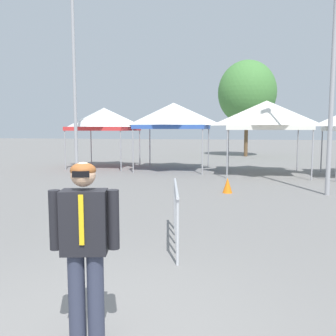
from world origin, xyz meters
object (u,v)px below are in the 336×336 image
object	(u,v)px
person_foreground	(85,241)
light_pole_near_lift	(335,25)
canopy_tent_behind_right	(173,116)
tree_behind_tents_right	(247,93)
canopy_tent_center	(104,119)
light_pole_opposite_side	(74,55)
canopy_tent_far_left	(266,115)
traffic_cone_lot_center	(227,185)
crowd_barrier_near_person	(176,204)

from	to	relation	value
person_foreground	light_pole_near_lift	size ratio (longest dim) A/B	0.19
canopy_tent_behind_right	tree_behind_tents_right	xyz separation A→B (m)	(3.79, 10.04, 2.06)
canopy_tent_center	light_pole_opposite_side	size ratio (longest dim) A/B	0.36
canopy_tent_far_left	light_pole_opposite_side	bearing A→B (deg)	-160.37
canopy_tent_far_left	tree_behind_tents_right	size ratio (longest dim) A/B	0.50
light_pole_near_lift	traffic_cone_lot_center	xyz separation A→B (m)	(-3.11, -0.24, -4.94)
canopy_tent_behind_right	tree_behind_tents_right	world-z (taller)	tree_behind_tents_right
light_pole_near_lift	light_pole_opposite_side	world-z (taller)	light_pole_near_lift
canopy_tent_far_left	light_pole_near_lift	distance (m)	5.82
canopy_tent_behind_right	light_pole_opposite_side	bearing A→B (deg)	-131.55
person_foreground	traffic_cone_lot_center	distance (m)	8.83
light_pole_opposite_side	traffic_cone_lot_center	world-z (taller)	light_pole_opposite_side
light_pole_opposite_side	traffic_cone_lot_center	bearing A→B (deg)	-20.67
person_foreground	light_pole_opposite_side	bearing A→B (deg)	115.73
canopy_tent_behind_right	tree_behind_tents_right	size ratio (longest dim) A/B	0.48
person_foreground	canopy_tent_far_left	bearing A→B (deg)	79.56
light_pole_opposite_side	canopy_tent_behind_right	bearing A→B (deg)	48.45
canopy_tent_center	light_pole_near_lift	xyz separation A→B (m)	(9.95, -6.52, 2.59)
tree_behind_tents_right	traffic_cone_lot_center	bearing A→B (deg)	-92.93
light_pole_near_lift	traffic_cone_lot_center	bearing A→B (deg)	-175.55
canopy_tent_far_left	traffic_cone_lot_center	bearing A→B (deg)	-106.19
person_foreground	light_pole_near_lift	xyz separation A→B (m)	(4.16, 8.97, 4.16)
traffic_cone_lot_center	light_pole_near_lift	bearing A→B (deg)	4.45
canopy_tent_center	person_foreground	world-z (taller)	canopy_tent_center
light_pole_near_lift	light_pole_opposite_side	distance (m)	9.79
canopy_tent_behind_right	light_pole_opposite_side	xyz separation A→B (m)	(-3.47, -3.92, 2.38)
light_pole_near_lift	tree_behind_tents_right	size ratio (longest dim) A/B	1.28
canopy_tent_far_left	light_pole_opposite_side	xyz separation A→B (m)	(-7.95, -2.84, 2.42)
canopy_tent_behind_right	crowd_barrier_near_person	xyz separation A→B (m)	(2.22, -11.90, -1.99)
crowd_barrier_near_person	traffic_cone_lot_center	xyz separation A→B (m)	(0.74, 5.56, -0.50)
canopy_tent_far_left	crowd_barrier_near_person	bearing A→B (deg)	-101.82
light_pole_near_lift	canopy_tent_far_left	bearing A→B (deg)	107.54
light_pole_near_lift	canopy_tent_behind_right	bearing A→B (deg)	134.85
tree_behind_tents_right	canopy_tent_far_left	bearing A→B (deg)	-86.46
canopy_tent_center	crowd_barrier_near_person	bearing A→B (deg)	-63.66
crowd_barrier_near_person	canopy_tent_far_left	bearing A→B (deg)	78.18
crowd_barrier_near_person	light_pole_near_lift	bearing A→B (deg)	56.41
light_pole_opposite_side	crowd_barrier_near_person	bearing A→B (deg)	-54.52
person_foreground	traffic_cone_lot_center	bearing A→B (deg)	83.14
light_pole_opposite_side	tree_behind_tents_right	distance (m)	15.74
canopy_tent_center	traffic_cone_lot_center	world-z (taller)	canopy_tent_center
canopy_tent_center	traffic_cone_lot_center	bearing A→B (deg)	-44.69
canopy_tent_center	crowd_barrier_near_person	xyz separation A→B (m)	(6.10, -12.32, -1.85)
canopy_tent_far_left	light_pole_opposite_side	distance (m)	8.78
canopy_tent_far_left	crowd_barrier_near_person	world-z (taller)	canopy_tent_far_left
canopy_tent_behind_right	tree_behind_tents_right	bearing A→B (deg)	69.30
traffic_cone_lot_center	tree_behind_tents_right	bearing A→B (deg)	87.07
light_pole_near_lift	light_pole_opposite_side	bearing A→B (deg)	167.12
light_pole_near_lift	person_foreground	bearing A→B (deg)	-114.90
light_pole_near_lift	crowd_barrier_near_person	size ratio (longest dim) A/B	4.47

